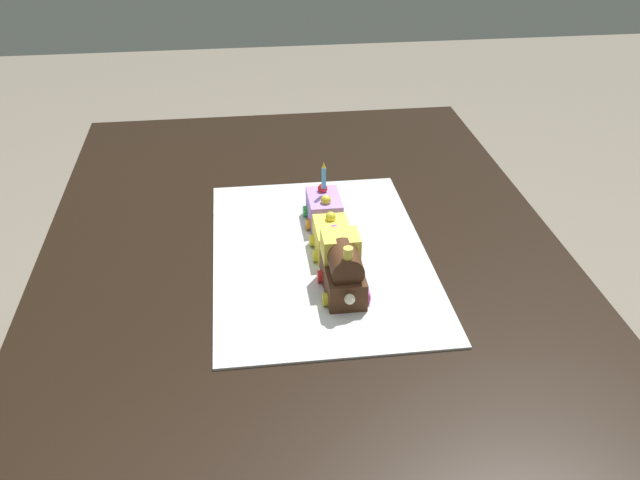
{
  "coord_description": "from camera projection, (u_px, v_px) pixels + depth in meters",
  "views": [
    {
      "loc": [
        -1.15,
        0.11,
        1.45
      ],
      "look_at": [
        -0.04,
        -0.03,
        0.77
      ],
      "focal_mm": 39.36,
      "sensor_mm": 36.0,
      "label": 1
    }
  ],
  "objects": [
    {
      "name": "cake_locomotive",
      "position": [
        343.0,
        268.0,
        1.19
      ],
      "size": [
        0.14,
        0.08,
        0.12
      ],
      "color": "#472816",
      "rests_on": "cake_board"
    },
    {
      "name": "cake_car_gondola_lemon",
      "position": [
        332.0,
        239.0,
        1.31
      ],
      "size": [
        0.1,
        0.08,
        0.07
      ],
      "color": "#F4E04C",
      "rests_on": "cake_board"
    },
    {
      "name": "dining_table",
      "position": [
        303.0,
        290.0,
        1.41
      ],
      "size": [
        1.4,
        1.0,
        0.74
      ],
      "color": "black",
      "rests_on": "ground"
    },
    {
      "name": "cake_car_flatbed_lavender",
      "position": [
        324.0,
        209.0,
        1.41
      ],
      "size": [
        0.1,
        0.08,
        0.07
      ],
      "color": "#AD84E0",
      "rests_on": "cake_board"
    },
    {
      "name": "birthday_candle",
      "position": [
        324.0,
        176.0,
        1.38
      ],
      "size": [
        0.01,
        0.01,
        0.06
      ],
      "color": "#4CA5E5",
      "rests_on": "cake_car_flatbed_lavender"
    },
    {
      "name": "cake_board",
      "position": [
        320.0,
        254.0,
        1.32
      ],
      "size": [
        0.6,
        0.4,
        0.0
      ],
      "primitive_type": "cube",
      "color": "silver",
      "rests_on": "dining_table"
    }
  ]
}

